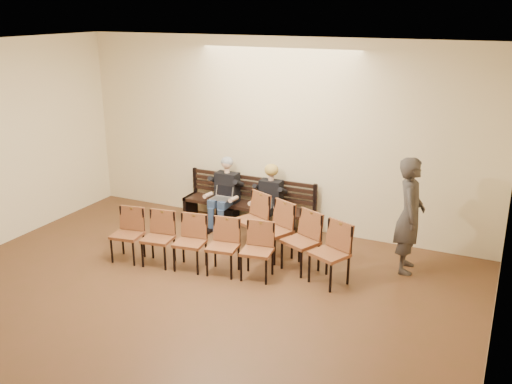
{
  "coord_description": "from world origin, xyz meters",
  "views": [
    {
      "loc": [
        4.0,
        -4.42,
        4.01
      ],
      "look_at": [
        0.0,
        4.05,
        0.93
      ],
      "focal_mm": 40.0,
      "sensor_mm": 36.0,
      "label": 1
    }
  ],
  "objects_px": {
    "laptop": "(221,199)",
    "bench": "(247,215)",
    "seated_woman": "(269,203)",
    "bag": "(228,214)",
    "chair_row_front": "(287,236)",
    "water_bottle": "(270,209)",
    "passerby": "(411,207)",
    "seated_man": "(225,193)",
    "chair_row_back": "(190,243)"
  },
  "relations": [
    {
      "from": "seated_woman",
      "to": "chair_row_back",
      "type": "distance_m",
      "value": 1.98
    },
    {
      "from": "laptop",
      "to": "bench",
      "type": "bearing_deg",
      "value": 42.9
    },
    {
      "from": "water_bottle",
      "to": "bag",
      "type": "bearing_deg",
      "value": 158.29
    },
    {
      "from": "water_bottle",
      "to": "passerby",
      "type": "bearing_deg",
      "value": -6.09
    },
    {
      "from": "seated_woman",
      "to": "bag",
      "type": "distance_m",
      "value": 1.09
    },
    {
      "from": "water_bottle",
      "to": "chair_row_back",
      "type": "bearing_deg",
      "value": -110.82
    },
    {
      "from": "laptop",
      "to": "seated_man",
      "type": "bearing_deg",
      "value": 100.27
    },
    {
      "from": "seated_woman",
      "to": "chair_row_front",
      "type": "relative_size",
      "value": 0.51
    },
    {
      "from": "bag",
      "to": "chair_row_front",
      "type": "relative_size",
      "value": 0.16
    },
    {
      "from": "seated_man",
      "to": "bag",
      "type": "relative_size",
      "value": 3.45
    },
    {
      "from": "laptop",
      "to": "chair_row_front",
      "type": "height_order",
      "value": "chair_row_front"
    },
    {
      "from": "bench",
      "to": "chair_row_back",
      "type": "distance_m",
      "value": 2.03
    },
    {
      "from": "seated_man",
      "to": "chair_row_back",
      "type": "distance_m",
      "value": 1.95
    },
    {
      "from": "laptop",
      "to": "water_bottle",
      "type": "bearing_deg",
      "value": 3.2
    },
    {
      "from": "water_bottle",
      "to": "seated_man",
      "type": "bearing_deg",
      "value": 168.17
    },
    {
      "from": "chair_row_back",
      "to": "chair_row_front",
      "type": "bearing_deg",
      "value": 23.86
    },
    {
      "from": "bag",
      "to": "chair_row_front",
      "type": "bearing_deg",
      "value": -36.13
    },
    {
      "from": "bench",
      "to": "passerby",
      "type": "relative_size",
      "value": 1.23
    },
    {
      "from": "laptop",
      "to": "chair_row_front",
      "type": "bearing_deg",
      "value": -23.0
    },
    {
      "from": "chair_row_back",
      "to": "bench",
      "type": "bearing_deg",
      "value": 81.19
    },
    {
      "from": "laptop",
      "to": "bag",
      "type": "relative_size",
      "value": 0.94
    },
    {
      "from": "passerby",
      "to": "chair_row_back",
      "type": "bearing_deg",
      "value": 105.32
    },
    {
      "from": "laptop",
      "to": "seated_woman",
      "type": "bearing_deg",
      "value": 16.81
    },
    {
      "from": "seated_woman",
      "to": "water_bottle",
      "type": "bearing_deg",
      "value": -59.48
    },
    {
      "from": "bag",
      "to": "seated_man",
      "type": "bearing_deg",
      "value": -73.75
    },
    {
      "from": "seated_woman",
      "to": "chair_row_back",
      "type": "xyz_separation_m",
      "value": [
        -0.51,
        -1.9,
        -0.15
      ]
    },
    {
      "from": "seated_woman",
      "to": "passerby",
      "type": "bearing_deg",
      "value": -10.46
    },
    {
      "from": "chair_row_front",
      "to": "chair_row_back",
      "type": "relative_size",
      "value": 0.87
    },
    {
      "from": "water_bottle",
      "to": "chair_row_back",
      "type": "distance_m",
      "value": 1.81
    },
    {
      "from": "water_bottle",
      "to": "chair_row_back",
      "type": "height_order",
      "value": "chair_row_back"
    },
    {
      "from": "bench",
      "to": "passerby",
      "type": "height_order",
      "value": "passerby"
    },
    {
      "from": "seated_man",
      "to": "passerby",
      "type": "distance_m",
      "value": 3.56
    },
    {
      "from": "water_bottle",
      "to": "passerby",
      "type": "height_order",
      "value": "passerby"
    },
    {
      "from": "laptop",
      "to": "water_bottle",
      "type": "distance_m",
      "value": 1.01
    },
    {
      "from": "passerby",
      "to": "chair_row_front",
      "type": "distance_m",
      "value": 1.98
    },
    {
      "from": "water_bottle",
      "to": "seated_woman",
      "type": "bearing_deg",
      "value": 120.52
    },
    {
      "from": "seated_man",
      "to": "chair_row_front",
      "type": "relative_size",
      "value": 0.56
    },
    {
      "from": "chair_row_front",
      "to": "bag",
      "type": "bearing_deg",
      "value": 168.01
    },
    {
      "from": "seated_woman",
      "to": "seated_man",
      "type": "bearing_deg",
      "value": 180.0
    },
    {
      "from": "seated_woman",
      "to": "water_bottle",
      "type": "distance_m",
      "value": 0.25
    },
    {
      "from": "bench",
      "to": "chair_row_back",
      "type": "bearing_deg",
      "value": -90.66
    },
    {
      "from": "seated_man",
      "to": "seated_woman",
      "type": "distance_m",
      "value": 0.91
    },
    {
      "from": "bench",
      "to": "passerby",
      "type": "distance_m",
      "value": 3.26
    },
    {
      "from": "passerby",
      "to": "chair_row_front",
      "type": "xyz_separation_m",
      "value": [
        -1.79,
        -0.6,
        -0.58
      ]
    },
    {
      "from": "chair_row_front",
      "to": "bench",
      "type": "bearing_deg",
      "value": 161.48
    },
    {
      "from": "passerby",
      "to": "laptop",
      "type": "bearing_deg",
      "value": 76.01
    },
    {
      "from": "bench",
      "to": "laptop",
      "type": "xyz_separation_m",
      "value": [
        -0.39,
        -0.31,
        0.35
      ]
    },
    {
      "from": "seated_man",
      "to": "chair_row_back",
      "type": "height_order",
      "value": "seated_man"
    },
    {
      "from": "seated_woman",
      "to": "laptop",
      "type": "height_order",
      "value": "seated_woman"
    },
    {
      "from": "chair_row_front",
      "to": "chair_row_back",
      "type": "distance_m",
      "value": 1.56
    }
  ]
}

